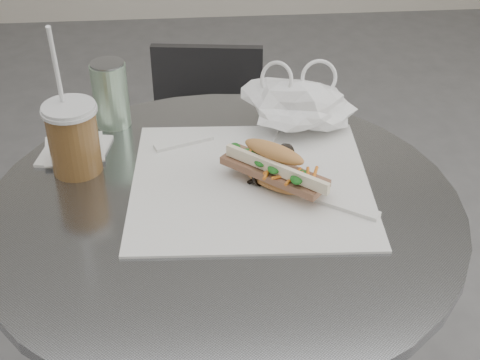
{
  "coord_description": "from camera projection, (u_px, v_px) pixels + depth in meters",
  "views": [
    {
      "loc": [
        -0.04,
        -0.65,
        1.36
      ],
      "look_at": [
        0.03,
        0.19,
        0.79
      ],
      "focal_mm": 50.0,
      "sensor_mm": 36.0,
      "label": 1
    }
  ],
  "objects": [
    {
      "name": "banh_mi",
      "position": [
        274.0,
        168.0,
        1.07
      ],
      "size": [
        0.22,
        0.22,
        0.08
      ],
      "rotation": [
        0.0,
        0.0,
        -0.73
      ],
      "color": "#C38349",
      "rests_on": "sandwich_paper"
    },
    {
      "name": "drink_can",
      "position": [
        111.0,
        94.0,
        1.23
      ],
      "size": [
        0.07,
        0.07,
        0.13
      ],
      "color": "#54905E",
      "rests_on": "cafe_table"
    },
    {
      "name": "sunglasses",
      "position": [
        272.0,
        166.0,
        1.11
      ],
      "size": [
        0.09,
        0.09,
        0.05
      ],
      "rotation": [
        0.0,
        0.0,
        0.77
      ],
      "color": "black",
      "rests_on": "cafe_table"
    },
    {
      "name": "iced_coffee",
      "position": [
        73.0,
        137.0,
        1.1
      ],
      "size": [
        0.09,
        0.09,
        0.26
      ],
      "color": "brown",
      "rests_on": "cafe_table"
    },
    {
      "name": "chair_far",
      "position": [
        206.0,
        198.0,
        1.8
      ],
      "size": [
        0.36,
        0.38,
        0.69
      ],
      "rotation": [
        0.0,
        0.0,
        3.01
      ],
      "color": "#2E2E30",
      "rests_on": "ground"
    },
    {
      "name": "cafe_table",
      "position": [
        225.0,
        325.0,
        1.21
      ],
      "size": [
        0.76,
        0.76,
        0.74
      ],
      "color": "slate",
      "rests_on": "ground"
    },
    {
      "name": "sandwich_paper",
      "position": [
        250.0,
        182.0,
        1.1
      ],
      "size": [
        0.41,
        0.39,
        0.0
      ],
      "primitive_type": "cube",
      "rotation": [
        0.0,
        0.0,
        -0.05
      ],
      "color": "white",
      "rests_on": "cafe_table"
    },
    {
      "name": "napkin_stack",
      "position": [
        75.0,
        150.0,
        1.18
      ],
      "size": [
        0.13,
        0.13,
        0.01
      ],
      "color": "white",
      "rests_on": "cafe_table"
    },
    {
      "name": "plastic_bag",
      "position": [
        298.0,
        108.0,
        1.22
      ],
      "size": [
        0.23,
        0.2,
        0.09
      ],
      "primitive_type": null,
      "rotation": [
        0.0,
        0.0,
        -0.34
      ],
      "color": "white",
      "rests_on": "cafe_table"
    }
  ]
}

